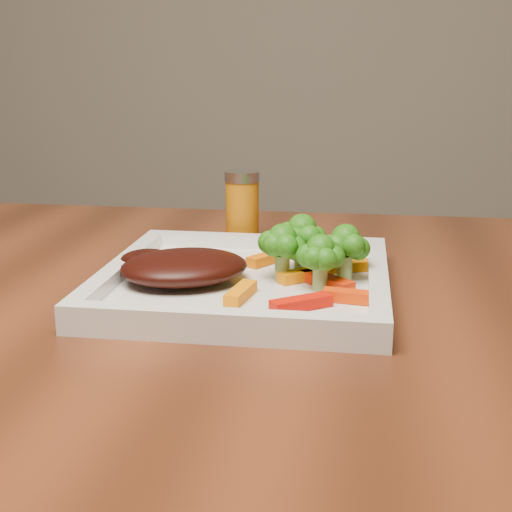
# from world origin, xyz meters

# --- Properties ---
(plate) EXTENTS (0.27, 0.27, 0.01)m
(plate) POSITION_xyz_m (0.01, 0.16, 0.76)
(plate) COLOR white
(plate) RESTS_ON dining_table
(steak) EXTENTS (0.15, 0.14, 0.03)m
(steak) POSITION_xyz_m (-0.05, 0.14, 0.78)
(steak) COLOR black
(steak) RESTS_ON plate
(broccoli_0) EXTENTS (0.06, 0.06, 0.07)m
(broccoli_0) POSITION_xyz_m (0.06, 0.20, 0.80)
(broccoli_0) COLOR #366D12
(broccoli_0) RESTS_ON plate
(broccoli_1) EXTENTS (0.06, 0.06, 0.06)m
(broccoli_1) POSITION_xyz_m (0.10, 0.17, 0.79)
(broccoli_1) COLOR #337A14
(broccoli_1) RESTS_ON plate
(broccoli_2) EXTENTS (0.05, 0.05, 0.06)m
(broccoli_2) POSITION_xyz_m (0.08, 0.14, 0.79)
(broccoli_2) COLOR #3B7213
(broccoli_2) RESTS_ON plate
(broccoli_3) EXTENTS (0.07, 0.07, 0.06)m
(broccoli_3) POSITION_xyz_m (0.04, 0.16, 0.79)
(broccoli_3) COLOR #2E6611
(broccoli_3) RESTS_ON plate
(carrot_0) EXTENTS (0.05, 0.04, 0.01)m
(carrot_0) POSITION_xyz_m (0.07, 0.08, 0.77)
(carrot_0) COLOR red
(carrot_0) RESTS_ON plate
(carrot_1) EXTENTS (0.06, 0.02, 0.01)m
(carrot_1) POSITION_xyz_m (0.11, 0.11, 0.77)
(carrot_1) COLOR red
(carrot_1) RESTS_ON plate
(carrot_2) EXTENTS (0.02, 0.05, 0.01)m
(carrot_2) POSITION_xyz_m (0.01, 0.10, 0.77)
(carrot_2) COLOR orange
(carrot_2) RESTS_ON plate
(carrot_3) EXTENTS (0.06, 0.03, 0.01)m
(carrot_3) POSITION_xyz_m (0.11, 0.21, 0.77)
(carrot_3) COLOR #C86C03
(carrot_3) RESTS_ON plate
(carrot_4) EXTENTS (0.04, 0.05, 0.01)m
(carrot_4) POSITION_xyz_m (0.02, 0.22, 0.77)
(carrot_4) COLOR #E26303
(carrot_4) RESTS_ON plate
(carrot_5) EXTENTS (0.05, 0.05, 0.01)m
(carrot_5) POSITION_xyz_m (0.08, 0.15, 0.77)
(carrot_5) COLOR red
(carrot_5) RESTS_ON plate
(carrot_6) EXTENTS (0.05, 0.05, 0.01)m
(carrot_6) POSITION_xyz_m (0.06, 0.17, 0.77)
(carrot_6) COLOR orange
(carrot_6) RESTS_ON plate
(spice_shaker) EXTENTS (0.05, 0.05, 0.09)m
(spice_shaker) POSITION_xyz_m (-0.03, 0.33, 0.80)
(spice_shaker) COLOR #AC5F09
(spice_shaker) RESTS_ON dining_table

